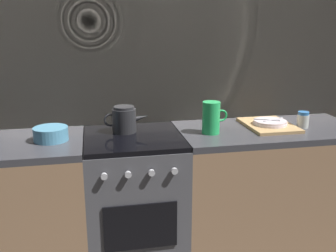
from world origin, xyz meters
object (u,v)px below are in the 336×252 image
at_px(kettle, 124,120).
at_px(spice_jar, 303,120).
at_px(dish_pile, 269,124).
at_px(stove_unit, 135,203).
at_px(mixing_bowl, 51,134).
at_px(pitcher, 211,118).

height_order(kettle, spice_jar, kettle).
bearing_deg(dish_pile, kettle, 176.02).
relative_size(stove_unit, kettle, 3.16).
relative_size(mixing_bowl, pitcher, 1.00).
bearing_deg(mixing_bowl, dish_pile, 1.17).
distance_m(dish_pile, spice_jar, 0.22).
bearing_deg(mixing_bowl, stove_unit, 0.12).
distance_m(mixing_bowl, spice_jar, 1.60).
distance_m(kettle, dish_pile, 0.95).
xyz_separation_m(kettle, spice_jar, (1.16, -0.12, -0.03)).
bearing_deg(pitcher, kettle, 166.02).
bearing_deg(kettle, pitcher, -13.98).
height_order(stove_unit, spice_jar, spice_jar).
relative_size(stove_unit, pitcher, 4.50).
xyz_separation_m(stove_unit, mixing_bowl, (-0.48, -0.00, 0.49)).
relative_size(kettle, spice_jar, 2.71).
bearing_deg(spice_jar, stove_unit, 178.83).
xyz_separation_m(mixing_bowl, dish_pile, (1.39, 0.03, -0.02)).
bearing_deg(kettle, dish_pile, -3.98).
bearing_deg(dish_pile, spice_jar, -13.24).
bearing_deg(mixing_bowl, pitcher, -2.19).
xyz_separation_m(stove_unit, kettle, (-0.04, 0.09, 0.53)).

